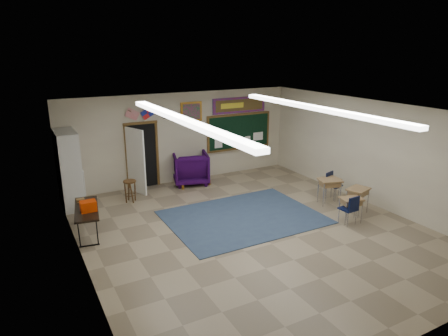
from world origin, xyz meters
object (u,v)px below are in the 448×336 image
wingback_armchair (191,168)px  folding_table (88,220)px  student_desk_front_left (329,190)px  student_desk_front_right (329,188)px  wooden_stool (130,191)px

wingback_armchair → folding_table: bearing=47.8°
student_desk_front_left → student_desk_front_right: (0.17, 0.20, -0.03)m
wingback_armchair → folding_table: size_ratio=0.69×
wingback_armchair → wooden_stool: wingback_armchair is taller
wingback_armchair → student_desk_front_left: (2.79, -3.64, -0.11)m
student_desk_front_left → folding_table: (-6.55, 1.33, -0.05)m
student_desk_front_left → student_desk_front_right: 0.27m
wingback_armchair → student_desk_front_left: wingback_armchair is taller
folding_table → wooden_stool: bearing=56.1°
student_desk_front_left → folding_table: size_ratio=0.45×
wingback_armchair → wooden_stool: bearing=33.8°
student_desk_front_right → folding_table: size_ratio=0.42×
folding_table → wooden_stool: size_ratio=2.56×
student_desk_front_left → wooden_stool: bearing=166.5°
student_desk_front_left → wooden_stool: (-5.05, 2.92, -0.08)m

